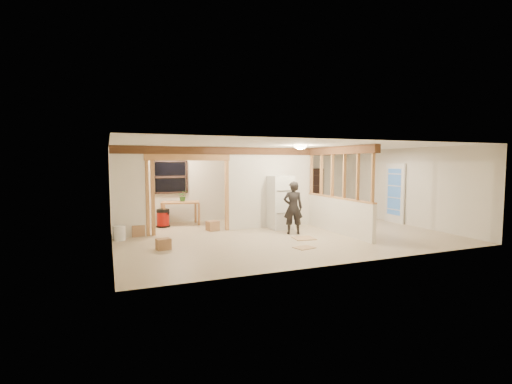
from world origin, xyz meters
name	(u,v)px	position (x,y,z in m)	size (l,w,h in m)	color
floor	(282,234)	(0.00, 0.00, -0.01)	(9.00, 6.50, 0.01)	#BFAA8E
ceiling	(282,146)	(0.00, 0.00, 2.50)	(9.00, 6.50, 0.01)	white
wall_back	(243,184)	(0.00, 3.25, 1.25)	(9.00, 0.01, 2.50)	silver
wall_front	(353,202)	(0.00, -3.25, 1.25)	(9.00, 0.01, 2.50)	silver
wall_left	(111,196)	(-4.50, 0.00, 1.25)	(0.01, 6.50, 2.50)	silver
wall_right	(406,186)	(4.50, 0.00, 1.25)	(0.01, 6.50, 2.50)	silver
partition_left_stub	(128,192)	(-4.05, 1.20, 1.25)	(0.90, 0.12, 2.50)	white
partition_center	(271,188)	(0.20, 1.20, 1.25)	(2.80, 0.12, 2.50)	white
doorway_frame	(189,195)	(-2.40, 1.20, 1.10)	(2.46, 0.14, 2.20)	tan
header_beam_back	(234,151)	(-1.00, 1.20, 2.38)	(7.00, 0.18, 0.22)	brown
header_beam_right	(339,150)	(1.60, -0.40, 2.38)	(0.18, 3.30, 0.22)	brown
pony_wall	(338,216)	(1.60, -0.40, 0.50)	(0.12, 3.20, 1.00)	white
stud_partition	(338,176)	(1.60, -0.40, 1.66)	(0.14, 3.20, 1.32)	tan
window_back	(170,177)	(-2.60, 3.17, 1.55)	(1.12, 0.10, 1.10)	black
french_door	(395,193)	(4.42, 0.40, 1.00)	(0.12, 0.86, 2.00)	white
ceiling_dome_main	(300,146)	(0.30, -0.50, 2.48)	(0.36, 0.36, 0.16)	#FFEABF
ceiling_dome_util	(178,148)	(-2.50, 2.30, 2.48)	(0.32, 0.32, 0.14)	#FFEABF
hanging_bulb	(199,158)	(-2.00, 1.60, 2.18)	(0.07, 0.07, 0.07)	#FFD88C
refrigerator	(281,202)	(0.35, 0.81, 0.81)	(0.67, 0.65, 1.63)	white
woman	(293,208)	(0.31, -0.09, 0.75)	(0.55, 0.36, 1.51)	black
work_table	(181,213)	(-2.38, 2.66, 0.38)	(1.21, 0.60, 0.76)	tan
potted_plant	(183,196)	(-2.28, 2.72, 0.93)	(0.31, 0.27, 0.35)	#2B6D2B
shop_vac	(163,218)	(-2.97, 2.44, 0.29)	(0.44, 0.44, 0.58)	#97100A
bookshelf	(311,192)	(2.73, 3.03, 0.90)	(0.90, 0.30, 1.79)	black
bucket	(119,233)	(-4.31, 0.83, 0.20)	(0.31, 0.31, 0.40)	silver
box_util_a	(213,226)	(-1.68, 1.28, 0.14)	(0.33, 0.29, 0.29)	#A1744E
box_util_b	(138,230)	(-3.82, 1.28, 0.16)	(0.34, 0.34, 0.32)	#A1744E
box_front	(163,244)	(-3.38, -0.62, 0.13)	(0.32, 0.26, 0.26)	#A1744E
floor_panel_near	(304,238)	(0.28, -0.77, 0.01)	(0.54, 0.54, 0.02)	tan
floor_panel_far	(304,248)	(-0.24, -1.73, 0.01)	(0.46, 0.37, 0.01)	tan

